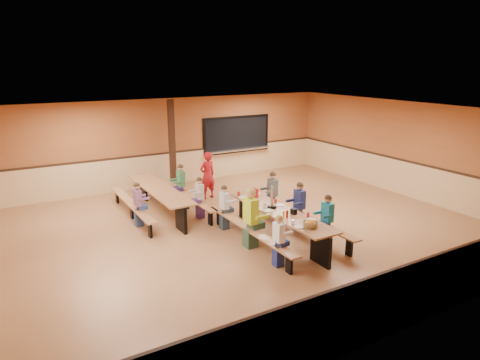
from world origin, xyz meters
TOP-DOWN VIEW (x-y plane):
  - ground at (0.00, 0.00)m, footprint 12.00×12.00m
  - room_envelope at (0.00, 0.00)m, footprint 12.04×10.04m
  - kitchen_pass_through at (2.60, 4.96)m, footprint 2.78×0.28m
  - structural_post at (-0.20, 4.40)m, footprint 0.18×0.18m
  - cafeteria_table_main at (0.39, -0.97)m, footprint 1.91×3.70m
  - cafeteria_table_second at (-1.45, 2.25)m, footprint 1.91×3.70m
  - seated_child_white_left at (-0.43, -2.13)m, footprint 0.33×0.27m
  - seated_adult_yellow at (-0.43, -1.01)m, footprint 0.47×0.38m
  - seated_child_grey_left at (-0.43, 0.28)m, footprint 0.34×0.28m
  - seated_child_teal_right at (1.22, -1.75)m, footprint 0.36×0.30m
  - seated_child_navy_right at (1.22, -0.70)m, footprint 0.38×0.31m
  - seated_child_char_right at (1.22, 0.52)m, footprint 0.38×0.31m
  - seated_child_purple_sec at (-2.28, 1.60)m, footprint 0.35×0.28m
  - seated_child_green_sec at (-0.63, 2.67)m, footprint 0.38×0.31m
  - seated_child_tan_sec at (-0.63, 1.34)m, footprint 0.34×0.28m
  - standing_woman at (0.33, 2.84)m, footprint 0.60×0.44m
  - punch_pitcher at (0.45, 0.19)m, footprint 0.16×0.16m
  - chip_bowl at (0.34, -2.21)m, footprint 0.32×0.32m
  - napkin_dispenser at (0.53, -1.36)m, footprint 0.10×0.14m
  - condiment_mustard at (0.18, -1.45)m, footprint 0.06×0.06m
  - condiment_ketchup at (0.26, -1.47)m, footprint 0.06×0.06m
  - table_paddle at (0.33, -0.75)m, footprint 0.16×0.16m
  - place_settings at (0.39, -0.97)m, footprint 0.65×3.30m

SIDE VIEW (x-z plane):
  - ground at x=0.00m, z-range 0.00..0.00m
  - cafeteria_table_main at x=0.39m, z-range 0.16..0.90m
  - cafeteria_table_second at x=-1.45m, z-range 0.16..0.90m
  - seated_child_white_left at x=-0.43m, z-range 0.00..1.12m
  - seated_child_tan_sec at x=-0.63m, z-range 0.00..1.14m
  - seated_child_grey_left at x=-0.43m, z-range 0.00..1.15m
  - seated_child_purple_sec at x=-2.28m, z-range 0.00..1.16m
  - seated_child_teal_right at x=1.22m, z-range 0.00..1.19m
  - seated_child_green_sec at x=-0.63m, z-range 0.00..1.23m
  - seated_child_char_right at x=1.22m, z-range 0.00..1.24m
  - seated_child_navy_right at x=1.22m, z-range 0.00..1.24m
  - room_envelope at x=0.00m, z-range -0.82..2.20m
  - seated_adult_yellow at x=-0.43m, z-range 0.00..1.41m
  - standing_woman at x=0.33m, z-range 0.00..1.50m
  - place_settings at x=0.39m, z-range 0.74..0.85m
  - napkin_dispenser at x=0.53m, z-range 0.74..0.87m
  - chip_bowl at x=0.34m, z-range 0.74..0.89m
  - condiment_mustard at x=0.18m, z-range 0.74..0.91m
  - condiment_ketchup at x=0.26m, z-range 0.74..0.91m
  - punch_pitcher at x=0.45m, z-range 0.74..0.96m
  - table_paddle at x=0.33m, z-range 0.60..1.16m
  - kitchen_pass_through at x=2.60m, z-range 0.80..2.18m
  - structural_post at x=-0.20m, z-range 0.00..3.00m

